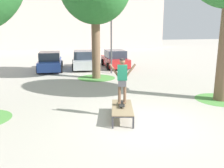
{
  "coord_description": "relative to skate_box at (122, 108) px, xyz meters",
  "views": [
    {
      "loc": [
        -3.18,
        -7.58,
        3.31
      ],
      "look_at": [
        -0.66,
        2.09,
        1.0
      ],
      "focal_mm": 38.59,
      "sensor_mm": 36.0,
      "label": 1
    }
  ],
  "objects": [
    {
      "name": "ground_plane",
      "position": [
        0.66,
        -0.59,
        -0.41
      ],
      "size": [
        120.0,
        120.0,
        0.0
      ],
      "primitive_type": "plane",
      "color": "#B2AA9E"
    },
    {
      "name": "building_facade",
      "position": [
        -0.96,
        32.42,
        6.24
      ],
      "size": [
        34.97,
        4.0,
        13.3
      ],
      "primitive_type": "cube",
      "color": "beige",
      "rests_on": "ground"
    },
    {
      "name": "skate_box",
      "position": [
        0.0,
        0.0,
        0.0
      ],
      "size": [
        1.23,
        2.03,
        0.46
      ],
      "color": "#38383D",
      "rests_on": "ground"
    },
    {
      "name": "skateboard",
      "position": [
        0.04,
        0.13,
        0.12
      ],
      "size": [
        0.43,
        0.82,
        0.09
      ],
      "color": "black",
      "rests_on": "skate_box"
    },
    {
      "name": "skater",
      "position": [
        0.04,
        0.14,
        1.12
      ],
      "size": [
        0.98,
        0.39,
        1.69
      ],
      "color": "brown",
      "rests_on": "skateboard"
    },
    {
      "name": "grass_patch_near_right",
      "position": [
        5.25,
        1.17,
        -0.41
      ],
      "size": [
        2.33,
        2.33,
        0.01
      ],
      "primitive_type": "cylinder",
      "color": "#519342",
      "rests_on": "ground"
    },
    {
      "name": "grass_patch_mid_back",
      "position": [
        0.52,
        7.73,
        -0.41
      ],
      "size": [
        2.56,
        2.56,
        0.01
      ],
      "primitive_type": "cylinder",
      "color": "#519342",
      "rests_on": "ground"
    },
    {
      "name": "car_blue",
      "position": [
        -2.48,
        11.71,
        0.28
      ],
      "size": [
        2.13,
        4.31,
        1.5
      ],
      "color": "#28479E",
      "rests_on": "ground"
    },
    {
      "name": "car_silver",
      "position": [
        0.25,
        11.98,
        0.28
      ],
      "size": [
        2.27,
        4.36,
        1.5
      ],
      "color": "#B7BABF",
      "rests_on": "ground"
    },
    {
      "name": "car_red",
      "position": [
        2.99,
        11.95,
        0.28
      ],
      "size": [
        2.04,
        4.26,
        1.5
      ],
      "color": "red",
      "rests_on": "ground"
    },
    {
      "name": "light_post",
      "position": [
        1.96,
        9.21,
        3.41
      ],
      "size": [
        0.36,
        0.36,
        5.83
      ],
      "color": "#4C4C51",
      "rests_on": "ground"
    }
  ]
}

